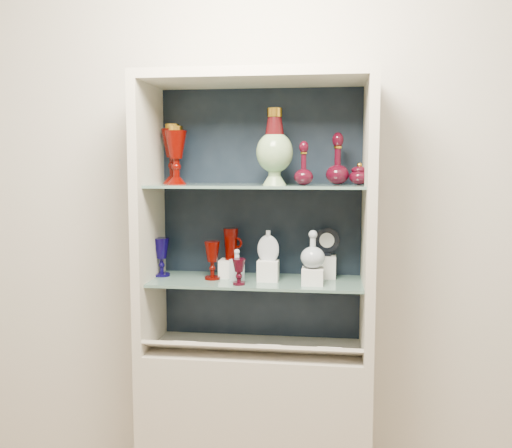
# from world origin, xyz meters

# --- Properties ---
(wall_back) EXTENTS (3.50, 0.02, 2.80)m
(wall_back) POSITION_xyz_m (0.00, 1.75, 1.40)
(wall_back) COLOR beige
(wall_back) RESTS_ON ground
(cabinet_base) EXTENTS (1.00, 0.40, 0.75)m
(cabinet_base) POSITION_xyz_m (0.00, 1.53, 0.38)
(cabinet_base) COLOR beige
(cabinet_base) RESTS_ON ground
(cabinet_back_panel) EXTENTS (0.98, 0.02, 1.15)m
(cabinet_back_panel) POSITION_xyz_m (0.00, 1.72, 1.32)
(cabinet_back_panel) COLOR black
(cabinet_back_panel) RESTS_ON cabinet_base
(cabinet_side_left) EXTENTS (0.04, 0.40, 1.15)m
(cabinet_side_left) POSITION_xyz_m (-0.48, 1.53, 1.32)
(cabinet_side_left) COLOR beige
(cabinet_side_left) RESTS_ON cabinet_base
(cabinet_side_right) EXTENTS (0.04, 0.40, 1.15)m
(cabinet_side_right) POSITION_xyz_m (0.48, 1.53, 1.32)
(cabinet_side_right) COLOR beige
(cabinet_side_right) RESTS_ON cabinet_base
(cabinet_top_cap) EXTENTS (1.00, 0.40, 0.04)m
(cabinet_top_cap) POSITION_xyz_m (0.00, 1.53, 1.92)
(cabinet_top_cap) COLOR beige
(cabinet_top_cap) RESTS_ON cabinet_side_left
(shelf_lower) EXTENTS (0.92, 0.34, 0.01)m
(shelf_lower) POSITION_xyz_m (0.00, 1.55, 1.04)
(shelf_lower) COLOR slate
(shelf_lower) RESTS_ON cabinet_side_left
(shelf_upper) EXTENTS (0.92, 0.34, 0.01)m
(shelf_upper) POSITION_xyz_m (0.00, 1.55, 1.46)
(shelf_upper) COLOR slate
(shelf_upper) RESTS_ON cabinet_side_left
(label_ledge) EXTENTS (0.92, 0.17, 0.09)m
(label_ledge) POSITION_xyz_m (0.00, 1.42, 0.78)
(label_ledge) COLOR beige
(label_ledge) RESTS_ON cabinet_base
(label_card_0) EXTENTS (0.10, 0.06, 0.03)m
(label_card_0) POSITION_xyz_m (-0.29, 1.42, 0.80)
(label_card_0) COLOR white
(label_card_0) RESTS_ON label_ledge
(label_card_1) EXTENTS (0.10, 0.06, 0.03)m
(label_card_1) POSITION_xyz_m (0.32, 1.42, 0.80)
(label_card_1) COLOR white
(label_card_1) RESTS_ON label_ledge
(label_card_2) EXTENTS (0.10, 0.06, 0.03)m
(label_card_2) POSITION_xyz_m (0.07, 1.42, 0.80)
(label_card_2) COLOR white
(label_card_2) RESTS_ON label_ledge
(pedestal_lamp_left) EXTENTS (0.13, 0.13, 0.27)m
(pedestal_lamp_left) POSITION_xyz_m (-0.40, 1.64, 1.60)
(pedestal_lamp_left) COLOR #4F0500
(pedestal_lamp_left) RESTS_ON shelf_upper
(pedestal_lamp_right) EXTENTS (0.12, 0.12, 0.25)m
(pedestal_lamp_right) POSITION_xyz_m (-0.36, 1.55, 1.60)
(pedestal_lamp_right) COLOR #4F0500
(pedestal_lamp_right) RESTS_ON shelf_upper
(enamel_urn) EXTENTS (0.21, 0.21, 0.32)m
(enamel_urn) POSITION_xyz_m (0.08, 1.51, 1.63)
(enamel_urn) COLOR #0D4E29
(enamel_urn) RESTS_ON shelf_upper
(ruby_decanter_a) EXTENTS (0.09, 0.09, 0.21)m
(ruby_decanter_a) POSITION_xyz_m (0.21, 1.50, 1.57)
(ruby_decanter_a) COLOR #3E0815
(ruby_decanter_a) RESTS_ON shelf_upper
(ruby_decanter_b) EXTENTS (0.13, 0.13, 0.24)m
(ruby_decanter_b) POSITION_xyz_m (0.35, 1.59, 1.59)
(ruby_decanter_b) COLOR #3E0815
(ruby_decanter_b) RESTS_ON shelf_upper
(lidded_bowl) EXTENTS (0.09, 0.09, 0.10)m
(lidded_bowl) POSITION_xyz_m (0.44, 1.59, 1.52)
(lidded_bowl) COLOR #3E0815
(lidded_bowl) RESTS_ON shelf_upper
(cobalt_goblet) EXTENTS (0.09, 0.09, 0.17)m
(cobalt_goblet) POSITION_xyz_m (-0.44, 1.58, 1.14)
(cobalt_goblet) COLOR #09013D
(cobalt_goblet) RESTS_ON shelf_lower
(ruby_goblet_tall) EXTENTS (0.07, 0.07, 0.17)m
(ruby_goblet_tall) POSITION_xyz_m (-0.20, 1.54, 1.13)
(ruby_goblet_tall) COLOR #4F0500
(ruby_goblet_tall) RESTS_ON shelf_lower
(ruby_goblet_small) EXTENTS (0.06, 0.06, 0.11)m
(ruby_goblet_small) POSITION_xyz_m (-0.06, 1.44, 1.11)
(ruby_goblet_small) COLOR #3E0815
(ruby_goblet_small) RESTS_ON shelf_lower
(riser_ruby_pitcher) EXTENTS (0.10, 0.10, 0.08)m
(riser_ruby_pitcher) POSITION_xyz_m (-0.12, 1.59, 1.09)
(riser_ruby_pitcher) COLOR silver
(riser_ruby_pitcher) RESTS_ON shelf_lower
(ruby_pitcher) EXTENTS (0.12, 0.10, 0.14)m
(ruby_pitcher) POSITION_xyz_m (-0.12, 1.59, 1.20)
(ruby_pitcher) COLOR #4F0500
(ruby_pitcher) RESTS_ON riser_ruby_pitcher
(clear_square_bottle) EXTENTS (0.06, 0.06, 0.14)m
(clear_square_bottle) POSITION_xyz_m (-0.08, 1.52, 1.12)
(clear_square_bottle) COLOR #98A5B1
(clear_square_bottle) RESTS_ON shelf_lower
(riser_flat_flask) EXTENTS (0.09, 0.09, 0.09)m
(riser_flat_flask) POSITION_xyz_m (0.05, 1.54, 1.09)
(riser_flat_flask) COLOR silver
(riser_flat_flask) RESTS_ON shelf_lower
(flat_flask) EXTENTS (0.10, 0.05, 0.14)m
(flat_flask) POSITION_xyz_m (0.05, 1.54, 1.21)
(flat_flask) COLOR #B4BDC6
(flat_flask) RESTS_ON riser_flat_flask
(riser_clear_round_decanter) EXTENTS (0.09, 0.09, 0.07)m
(riser_clear_round_decanter) POSITION_xyz_m (0.25, 1.48, 1.08)
(riser_clear_round_decanter) COLOR silver
(riser_clear_round_decanter) RESTS_ON shelf_lower
(clear_round_decanter) EXTENTS (0.13, 0.13, 0.15)m
(clear_round_decanter) POSITION_xyz_m (0.25, 1.48, 1.20)
(clear_round_decanter) COLOR #98A5B1
(clear_round_decanter) RESTS_ON riser_clear_round_decanter
(riser_cameo_medallion) EXTENTS (0.08, 0.08, 0.10)m
(riser_cameo_medallion) POSITION_xyz_m (0.31, 1.63, 1.10)
(riser_cameo_medallion) COLOR silver
(riser_cameo_medallion) RESTS_ON shelf_lower
(cameo_medallion) EXTENTS (0.11, 0.05, 0.13)m
(cameo_medallion) POSITION_xyz_m (0.31, 1.63, 1.21)
(cameo_medallion) COLOR black
(cameo_medallion) RESTS_ON riser_cameo_medallion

